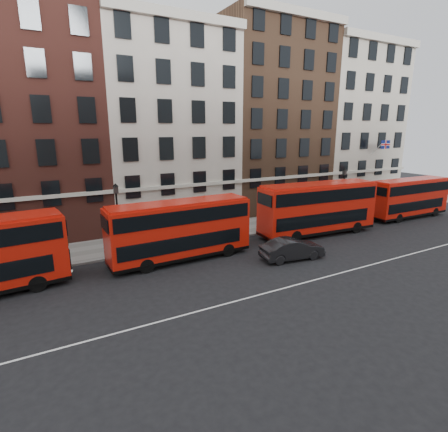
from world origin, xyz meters
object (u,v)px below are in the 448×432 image
traffic_light (404,189)px  bus_c (318,207)px  bus_d (409,197)px  bus_b (180,229)px  car_front (292,249)px

traffic_light → bus_c: bearing=-169.9°
bus_c → traffic_light: bearing=14.1°
bus_c → bus_d: (13.08, -0.00, -0.27)m
bus_c → bus_d: bus_c is taller
traffic_light → bus_d: bearing=-139.5°
bus_b → car_front: bus_b is taller
bus_c → bus_d: 13.08m
bus_b → bus_d: bus_b is taller
bus_b → car_front: (7.23, -3.83, -1.56)m
bus_b → bus_c: size_ratio=0.92×
car_front → bus_d: bearing=-70.9°
bus_c → traffic_light: (16.51, 2.93, -0.07)m
bus_b → car_front: bearing=-29.2°
bus_c → traffic_light: 16.77m
car_front → traffic_light: size_ratio=1.45×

